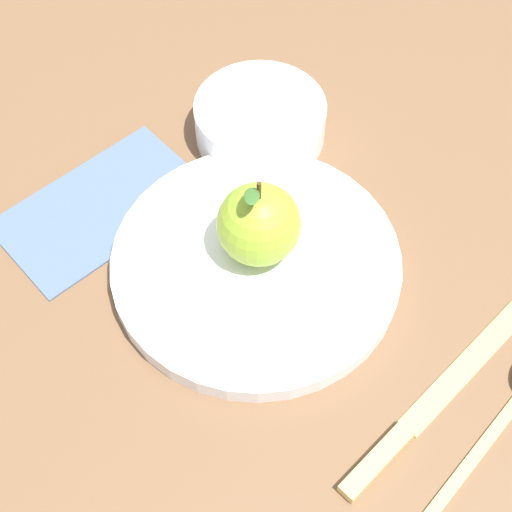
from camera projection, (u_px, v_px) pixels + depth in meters
name	position (u px, v px, depth m)	size (l,w,h in m)	color
ground_plane	(285.00, 309.00, 0.61)	(2.40, 2.40, 0.00)	brown
dinner_plate	(256.00, 263.00, 0.62)	(0.24, 0.24, 0.02)	white
apple	(259.00, 224.00, 0.59)	(0.07, 0.07, 0.09)	#8CB22D
side_bowl	(260.00, 118.00, 0.70)	(0.12, 0.12, 0.04)	white
knife	(424.00, 411.00, 0.56)	(0.22, 0.06, 0.01)	#D8B766
linen_napkin	(102.00, 205.00, 0.67)	(0.10, 0.18, 0.00)	slate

